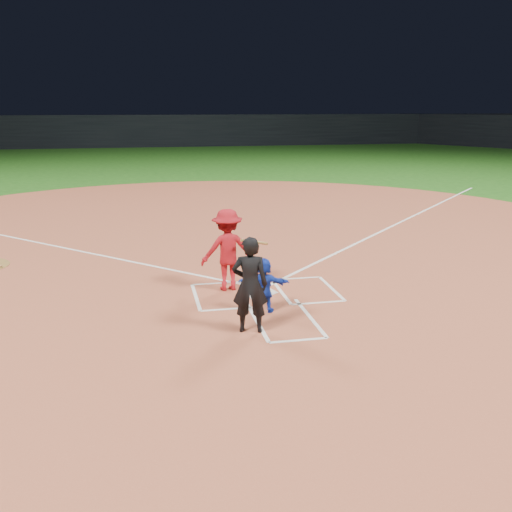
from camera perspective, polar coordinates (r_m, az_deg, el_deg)
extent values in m
plane|color=#1C5214|center=(13.08, 0.94, -3.73)|extent=(120.00, 120.00, 0.00)
cylinder|color=#9C4B33|center=(18.77, -3.02, 2.03)|extent=(28.00, 28.00, 0.01)
cube|color=black|center=(60.22, -9.20, 12.25)|extent=(80.00, 1.20, 3.20)
cylinder|color=silver|center=(13.08, 0.94, -3.64)|extent=(0.60, 0.60, 0.02)
imported|color=#1635B7|center=(11.74, 0.76, -2.91)|extent=(1.12, 0.61, 1.15)
imported|color=black|center=(10.62, -0.61, -2.90)|extent=(0.75, 0.58, 1.84)
cube|color=white|center=(13.77, -3.88, -2.73)|extent=(1.22, 0.08, 0.01)
cube|color=white|center=(12.06, -2.69, -5.31)|extent=(1.22, 0.08, 0.01)
cube|color=white|center=(13.01, -0.66, -3.77)|extent=(0.08, 1.83, 0.01)
cube|color=white|center=(12.85, -6.02, -4.10)|extent=(0.08, 1.83, 0.01)
cube|color=white|center=(14.15, 4.02, -2.25)|extent=(1.22, 0.08, 0.01)
cube|color=white|center=(12.49, 6.26, -4.66)|extent=(1.22, 0.08, 0.01)
cube|color=white|center=(13.16, 2.51, -3.56)|extent=(0.08, 1.83, 0.01)
cube|color=white|center=(13.50, 7.55, -3.20)|extent=(0.08, 1.83, 0.01)
cube|color=white|center=(11.41, 0.08, -6.50)|extent=(0.08, 2.20, 0.01)
cube|color=white|center=(11.66, 5.41, -6.08)|extent=(0.08, 2.20, 0.01)
cube|color=white|center=(10.54, 4.26, -8.40)|extent=(1.10, 0.08, 0.01)
cube|color=white|center=(22.18, 14.82, 3.58)|extent=(14.21, 14.21, 0.01)
cube|color=white|center=(20.39, -23.70, 1.84)|extent=(14.21, 14.21, 0.01)
imported|color=#A4121A|center=(13.08, -2.88, 0.62)|extent=(1.27, 0.79, 1.89)
cylinder|color=olive|center=(12.99, -0.17, 1.42)|extent=(0.74, 0.51, 0.28)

